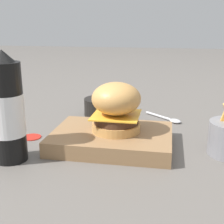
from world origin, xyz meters
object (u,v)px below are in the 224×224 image
object	(u,v)px
spoon	(170,119)
burger	(116,107)
serving_board	(112,139)
ketchup_bottle	(7,111)
side_bowl	(103,106)

from	to	relation	value
spoon	burger	bearing A→B (deg)	-80.37
serving_board	ketchup_bottle	bearing A→B (deg)	-149.80
burger	ketchup_bottle	bearing A→B (deg)	-149.53
ketchup_bottle	spoon	bearing A→B (deg)	45.12
ketchup_bottle	side_bowl	xyz separation A→B (m)	(0.13, 0.37, -0.08)
serving_board	burger	bearing A→B (deg)	36.09
spoon	ketchup_bottle	bearing A→B (deg)	-94.63
serving_board	ketchup_bottle	world-z (taller)	ketchup_bottle
side_bowl	burger	bearing A→B (deg)	-70.50
side_bowl	ketchup_bottle	bearing A→B (deg)	-108.80
spoon	side_bowl	bearing A→B (deg)	-146.79
burger	side_bowl	size ratio (longest dim) A/B	1.01
side_bowl	spoon	bearing A→B (deg)	-7.04
ketchup_bottle	spoon	world-z (taller)	ketchup_bottle
serving_board	burger	size ratio (longest dim) A/B	2.39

